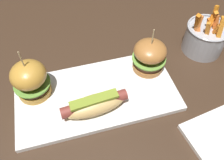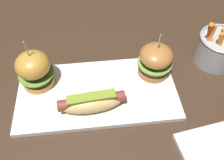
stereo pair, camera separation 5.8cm
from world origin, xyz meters
name	(u,v)px [view 1 (the left image)]	position (x,y,z in m)	size (l,w,h in m)	color
ground_plane	(97,96)	(0.00, 0.00, 0.00)	(3.00, 3.00, 0.00)	#382619
platter_main	(97,94)	(0.00, 0.00, 0.01)	(0.42, 0.21, 0.01)	white
hot_dog	(95,104)	(-0.02, -0.05, 0.04)	(0.17, 0.07, 0.05)	tan
slider_left	(30,80)	(-0.15, 0.05, 0.07)	(0.09, 0.09, 0.15)	#C08833
slider_right	(149,56)	(0.16, 0.05, 0.06)	(0.09, 0.09, 0.14)	#A76A32
fries_bucket	(205,37)	(0.36, 0.09, 0.05)	(0.12, 0.12, 0.14)	#A8AAB2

